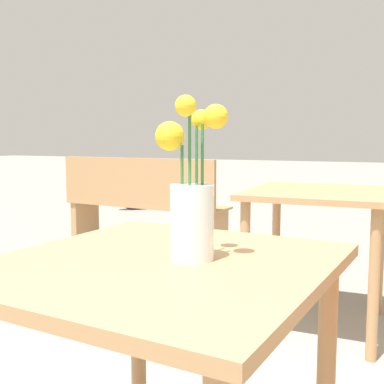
{
  "coord_description": "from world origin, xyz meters",
  "views": [
    {
      "loc": [
        0.51,
        -0.97,
        1.02
      ],
      "look_at": [
        0.06,
        0.03,
        0.89
      ],
      "focal_mm": 45.0,
      "sensor_mm": 36.0,
      "label": 1
    }
  ],
  "objects": [
    {
      "name": "table_back",
      "position": [
        0.09,
        1.61,
        0.62
      ],
      "size": [
        0.73,
        0.79,
        0.74
      ],
      "color": "tan",
      "rests_on": "ground_plane"
    },
    {
      "name": "flower_vase",
      "position": [
        0.06,
        0.03,
        0.86
      ],
      "size": [
        0.17,
        0.15,
        0.37
      ],
      "color": "silver",
      "rests_on": "table_front"
    },
    {
      "name": "bicycle",
      "position": [
        -2.61,
        5.11,
        0.32
      ],
      "size": [
        1.21,
        0.9,
        0.7
      ],
      "color": "black",
      "rests_on": "ground_plane"
    },
    {
      "name": "table_front",
      "position": [
        0.0,
        0.0,
        0.61
      ],
      "size": [
        0.81,
        0.84,
        0.74
      ],
      "color": "tan",
      "rests_on": "ground_plane"
    },
    {
      "name": "bench_middle",
      "position": [
        -1.55,
        2.58,
        0.46
      ],
      "size": [
        1.51,
        0.47,
        0.85
      ],
      "color": "tan",
      "rests_on": "ground_plane"
    }
  ]
}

